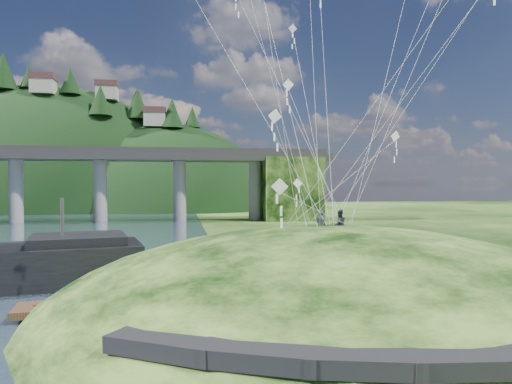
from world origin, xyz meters
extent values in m
plane|color=black|center=(0.00, 0.00, 0.00)|extent=(320.00, 320.00, 0.00)
ellipsoid|color=black|center=(8.00, 2.00, -1.50)|extent=(36.00, 32.00, 13.00)
cube|color=black|center=(-1.50, -8.00, 2.03)|extent=(4.32, 3.62, 0.71)
cube|color=black|center=(1.50, -9.65, 2.09)|extent=(4.10, 2.97, 0.61)
cube|color=black|center=(4.50, -10.65, 2.08)|extent=(3.85, 2.37, 0.62)
cube|color=black|center=(7.50, -11.10, 2.04)|extent=(3.62, 1.83, 0.66)
cylinder|color=gray|center=(-32.00, 70.00, 6.50)|extent=(2.60, 2.60, 13.00)
cylinder|color=gray|center=(-16.50, 70.00, 6.50)|extent=(2.60, 2.60, 13.00)
cylinder|color=gray|center=(-1.00, 70.00, 6.50)|extent=(2.60, 2.60, 13.00)
cylinder|color=gray|center=(14.50, 70.00, 6.50)|extent=(2.60, 2.60, 13.00)
cube|color=black|center=(22.00, 70.00, 6.50)|extent=(12.00, 11.00, 13.00)
ellipsoid|color=black|center=(-40.00, 126.00, -6.00)|extent=(96.00, 68.00, 88.00)
ellipsoid|color=black|center=(-5.00, 118.00, -10.00)|extent=(76.00, 56.00, 72.00)
cone|color=black|center=(-49.87, 114.63, 39.23)|extent=(8.01, 8.01, 10.54)
cone|color=black|center=(-42.87, 114.06, 37.88)|extent=(4.97, 4.97, 6.54)
cone|color=black|center=(-31.40, 112.04, 36.68)|extent=(5.83, 5.83, 7.67)
cone|color=black|center=(-22.45, 107.08, 30.58)|extent=(6.47, 6.47, 8.51)
cone|color=black|center=(-13.22, 113.99, 31.23)|extent=(7.13, 7.13, 9.38)
cone|color=black|center=(-3.12, 109.03, 27.87)|extent=(6.56, 6.56, 8.63)
cone|color=black|center=(2.77, 114.63, 27.68)|extent=(4.88, 4.88, 6.42)
cube|color=beige|center=(-38.00, 110.00, 34.28)|extent=(6.00, 5.00, 4.00)
cube|color=#522F2F|center=(-38.00, 110.00, 36.98)|extent=(6.40, 5.40, 1.60)
cube|color=beige|center=(-22.00, 116.00, 34.18)|extent=(6.00, 5.00, 4.00)
cube|color=#522F2F|center=(-22.00, 116.00, 36.88)|extent=(6.40, 5.40, 1.60)
cube|color=beige|center=(-8.00, 110.00, 25.88)|extent=(6.00, 5.00, 4.00)
cube|color=#522F2F|center=(-8.00, 110.00, 28.58)|extent=(6.40, 5.40, 1.60)
cube|color=black|center=(-8.68, 12.80, 3.29)|extent=(7.82, 6.94, 0.68)
cylinder|color=#2D2B2B|center=(-9.79, 12.57, 4.77)|extent=(0.27, 0.27, 3.41)
cube|color=#3A2618|center=(-2.11, 3.99, 0.52)|extent=(16.26, 4.40, 0.40)
cylinder|color=#3A2618|center=(-8.95, 3.18, 0.23)|extent=(0.34, 0.34, 1.15)
cylinder|color=#3A2618|center=(-5.53, 3.59, 0.23)|extent=(0.34, 0.34, 1.15)
cylinder|color=#3A2618|center=(-2.11, 3.99, 0.23)|extent=(0.34, 0.34, 1.15)
cylinder|color=#3A2618|center=(1.31, 4.40, 0.23)|extent=(0.34, 0.34, 1.15)
cylinder|color=#3A2618|center=(4.73, 4.80, 0.23)|extent=(0.34, 0.34, 1.15)
imported|color=#272B35|center=(7.66, 3.51, 5.89)|extent=(0.71, 0.51, 1.85)
imported|color=#272B35|center=(8.74, 3.09, 5.95)|extent=(0.97, 0.77, 1.95)
cube|color=white|center=(8.36, 11.77, 7.58)|extent=(0.64, 0.53, 0.79)
cube|color=white|center=(8.36, 11.77, 7.02)|extent=(0.10, 0.07, 0.46)
cube|color=white|center=(8.36, 11.77, 6.46)|extent=(0.10, 0.07, 0.46)
cube|color=white|center=(8.36, 11.77, 5.90)|extent=(0.10, 0.07, 0.46)
cube|color=white|center=(15.75, -1.74, 17.31)|extent=(0.09, 0.07, 0.45)
cube|color=white|center=(3.73, -1.38, 10.94)|extent=(0.72, 0.25, 0.70)
cube|color=white|center=(3.73, -1.38, 10.42)|extent=(0.09, 0.06, 0.42)
cube|color=white|center=(3.73, -1.38, 9.91)|extent=(0.09, 0.06, 0.42)
cube|color=white|center=(3.73, -1.38, 9.39)|extent=(0.09, 0.06, 0.42)
cube|color=white|center=(3.94, -1.55, 7.40)|extent=(0.83, 0.32, 0.86)
cube|color=white|center=(3.94, -1.55, 6.79)|extent=(0.11, 0.04, 0.50)
cube|color=white|center=(3.94, -1.55, 6.18)|extent=(0.11, 0.04, 0.50)
cube|color=white|center=(3.94, -1.55, 5.57)|extent=(0.11, 0.04, 0.50)
cube|color=white|center=(15.17, 8.60, 11.15)|extent=(0.81, 0.28, 0.82)
cube|color=white|center=(15.17, 8.60, 10.55)|extent=(0.10, 0.08, 0.49)
cube|color=white|center=(15.17, 8.60, 9.96)|extent=(0.10, 0.08, 0.49)
cube|color=white|center=(15.17, 8.60, 9.36)|extent=(0.10, 0.08, 0.49)
cube|color=white|center=(7.90, 11.63, 19.90)|extent=(0.69, 0.25, 0.67)
cube|color=white|center=(7.90, 11.63, 19.41)|extent=(0.09, 0.05, 0.40)
cube|color=white|center=(7.90, 11.63, 18.92)|extent=(0.09, 0.05, 0.40)
cube|color=white|center=(7.90, 11.63, 18.44)|extent=(0.09, 0.05, 0.40)
cube|color=white|center=(3.24, 9.91, 20.69)|extent=(0.10, 0.04, 0.45)
cube|color=white|center=(3.24, 9.91, 20.14)|extent=(0.10, 0.04, 0.45)
cube|color=white|center=(6.70, 8.12, 14.65)|extent=(0.72, 0.48, 0.80)
cube|color=white|center=(6.70, 8.12, 14.06)|extent=(0.11, 0.05, 0.48)
cube|color=white|center=(6.70, 8.12, 13.47)|extent=(0.11, 0.05, 0.48)
cube|color=white|center=(6.70, 8.12, 12.88)|extent=(0.11, 0.05, 0.48)
cube|color=white|center=(8.29, 5.84, 19.57)|extent=(0.09, 0.06, 0.43)
camera|label=1|loc=(-1.00, -23.82, 7.53)|focal=32.00mm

